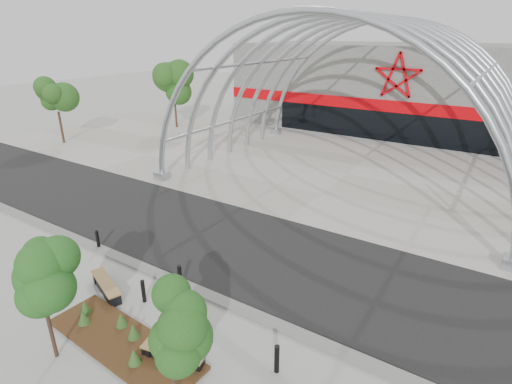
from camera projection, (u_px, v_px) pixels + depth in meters
ground at (199, 288)px, 15.25m from camera, size 140.00×140.00×0.00m
road at (250, 249)px, 17.98m from camera, size 140.00×7.00×0.02m
forecourt at (347, 174)px, 27.33m from camera, size 60.00×17.00×0.04m
kerb at (195, 290)px, 15.04m from camera, size 60.00×0.50×0.12m
arena_building at (416, 87)px, 39.84m from camera, size 34.00×15.24×8.00m
vault_canopy at (347, 174)px, 27.33m from camera, size 20.80×15.80×20.36m
planting_bed at (122, 339)px, 12.50m from camera, size 5.83×2.09×0.61m
street_tree_0 at (40, 285)px, 11.09m from camera, size 1.56×1.56×3.57m
street_tree_1 at (168, 321)px, 9.60m from camera, size 1.55×1.55×3.67m
bench_0 at (106, 287)px, 14.93m from camera, size 2.21×1.21×0.46m
bench_1 at (173, 356)px, 11.77m from camera, size 2.04×0.86×0.42m
bollard_0 at (98, 240)px, 17.82m from camera, size 0.15×0.15×0.91m
bollard_1 at (143, 291)px, 14.32m from camera, size 0.14×0.14×0.89m
bollard_2 at (180, 277)px, 15.04m from camera, size 0.16×0.16×1.00m
bollard_3 at (184, 325)px, 12.56m from camera, size 0.16×0.16×1.02m
bollard_4 at (277, 359)px, 11.33m from camera, size 0.15×0.15×0.93m
bg_tree_0 at (173, 81)px, 39.17m from camera, size 3.00×3.00×6.45m
bg_tree_2 at (56, 98)px, 33.68m from camera, size 2.55×2.55×5.38m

